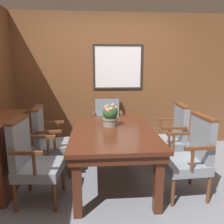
{
  "coord_description": "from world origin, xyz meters",
  "views": [
    {
      "loc": [
        -0.25,
        -2.39,
        1.54
      ],
      "look_at": [
        -0.02,
        0.44,
        0.92
      ],
      "focal_mm": 35.0,
      "sensor_mm": 36.0,
      "label": 1
    }
  ],
  "objects_px": {
    "dining_table": "(113,137)",
    "chair_left_near": "(32,159)",
    "chair_right_far": "(172,135)",
    "sideboard_cabinet": "(0,153)",
    "chair_head_far": "(107,122)",
    "potted_plant": "(110,115)",
    "chair_left_far": "(48,138)",
    "chair_right_near": "(191,154)"
  },
  "relations": [
    {
      "from": "chair_left_near",
      "to": "potted_plant",
      "type": "height_order",
      "value": "potted_plant"
    },
    {
      "from": "potted_plant",
      "to": "sideboard_cabinet",
      "type": "height_order",
      "value": "potted_plant"
    },
    {
      "from": "chair_left_far",
      "to": "chair_left_near",
      "type": "bearing_deg",
      "value": 172.12
    },
    {
      "from": "chair_head_far",
      "to": "chair_right_far",
      "type": "height_order",
      "value": "same"
    },
    {
      "from": "chair_right_near",
      "to": "chair_left_near",
      "type": "bearing_deg",
      "value": -93.27
    },
    {
      "from": "sideboard_cabinet",
      "to": "potted_plant",
      "type": "bearing_deg",
      "value": 6.86
    },
    {
      "from": "dining_table",
      "to": "potted_plant",
      "type": "distance_m",
      "value": 0.31
    },
    {
      "from": "chair_head_far",
      "to": "chair_left_far",
      "type": "height_order",
      "value": "same"
    },
    {
      "from": "chair_left_near",
      "to": "chair_left_far",
      "type": "bearing_deg",
      "value": 0.69
    },
    {
      "from": "chair_head_far",
      "to": "chair_right_far",
      "type": "distance_m",
      "value": 1.23
    },
    {
      "from": "chair_right_far",
      "to": "sideboard_cabinet",
      "type": "relative_size",
      "value": 0.95
    },
    {
      "from": "chair_head_far",
      "to": "chair_left_near",
      "type": "relative_size",
      "value": 1.0
    },
    {
      "from": "chair_head_far",
      "to": "potted_plant",
      "type": "xyz_separation_m",
      "value": [
        -0.02,
        -0.99,
        0.36
      ]
    },
    {
      "from": "chair_head_far",
      "to": "chair_left_far",
      "type": "relative_size",
      "value": 1.0
    },
    {
      "from": "chair_left_far",
      "to": "potted_plant",
      "type": "height_order",
      "value": "potted_plant"
    },
    {
      "from": "chair_head_far",
      "to": "chair_right_near",
      "type": "xyz_separation_m",
      "value": [
        0.89,
        -1.53,
        0.0
      ]
    },
    {
      "from": "chair_right_far",
      "to": "potted_plant",
      "type": "xyz_separation_m",
      "value": [
        -0.94,
        -0.18,
        0.36
      ]
    },
    {
      "from": "dining_table",
      "to": "potted_plant",
      "type": "height_order",
      "value": "potted_plant"
    },
    {
      "from": "dining_table",
      "to": "chair_left_near",
      "type": "relative_size",
      "value": 1.6
    },
    {
      "from": "chair_right_far",
      "to": "chair_left_near",
      "type": "relative_size",
      "value": 1.0
    },
    {
      "from": "chair_right_far",
      "to": "chair_left_near",
      "type": "xyz_separation_m",
      "value": [
        -1.86,
        -0.71,
        0.0
      ]
    },
    {
      "from": "chair_right_far",
      "to": "dining_table",
      "type": "bearing_deg",
      "value": -65.48
    },
    {
      "from": "chair_head_far",
      "to": "chair_left_near",
      "type": "height_order",
      "value": "same"
    },
    {
      "from": "dining_table",
      "to": "chair_right_far",
      "type": "relative_size",
      "value": 1.6
    },
    {
      "from": "sideboard_cabinet",
      "to": "chair_left_far",
      "type": "bearing_deg",
      "value": 31.15
    },
    {
      "from": "dining_table",
      "to": "chair_left_near",
      "type": "xyz_separation_m",
      "value": [
        -0.94,
        -0.35,
        -0.11
      ]
    },
    {
      "from": "dining_table",
      "to": "chair_left_near",
      "type": "distance_m",
      "value": 1.01
    },
    {
      "from": "potted_plant",
      "to": "chair_left_far",
      "type": "bearing_deg",
      "value": 169.77
    },
    {
      "from": "chair_left_far",
      "to": "chair_right_near",
      "type": "xyz_separation_m",
      "value": [
        1.78,
        -0.7,
        0.0
      ]
    },
    {
      "from": "chair_left_far",
      "to": "dining_table",
      "type": "bearing_deg",
      "value": -114.65
    },
    {
      "from": "chair_right_far",
      "to": "chair_left_far",
      "type": "xyz_separation_m",
      "value": [
        -1.81,
        -0.03,
        0.0
      ]
    },
    {
      "from": "chair_head_far",
      "to": "chair_right_far",
      "type": "xyz_separation_m",
      "value": [
        0.92,
        -0.81,
        0.0
      ]
    },
    {
      "from": "dining_table",
      "to": "chair_head_far",
      "type": "relative_size",
      "value": 1.6
    },
    {
      "from": "chair_left_near",
      "to": "chair_right_near",
      "type": "height_order",
      "value": "same"
    },
    {
      "from": "chair_right_far",
      "to": "potted_plant",
      "type": "bearing_deg",
      "value": -75.75
    },
    {
      "from": "chair_right_near",
      "to": "sideboard_cabinet",
      "type": "relative_size",
      "value": 0.95
    },
    {
      "from": "potted_plant",
      "to": "sideboard_cabinet",
      "type": "distance_m",
      "value": 1.48
    },
    {
      "from": "chair_left_near",
      "to": "potted_plant",
      "type": "distance_m",
      "value": 1.11
    },
    {
      "from": "chair_right_far",
      "to": "sideboard_cabinet",
      "type": "bearing_deg",
      "value": -78.27
    },
    {
      "from": "sideboard_cabinet",
      "to": "chair_left_near",
      "type": "bearing_deg",
      "value": -35.4
    },
    {
      "from": "dining_table",
      "to": "chair_right_near",
      "type": "xyz_separation_m",
      "value": [
        0.89,
        -0.36,
        -0.11
      ]
    },
    {
      "from": "sideboard_cabinet",
      "to": "dining_table",
      "type": "bearing_deg",
      "value": -0.2
    }
  ]
}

